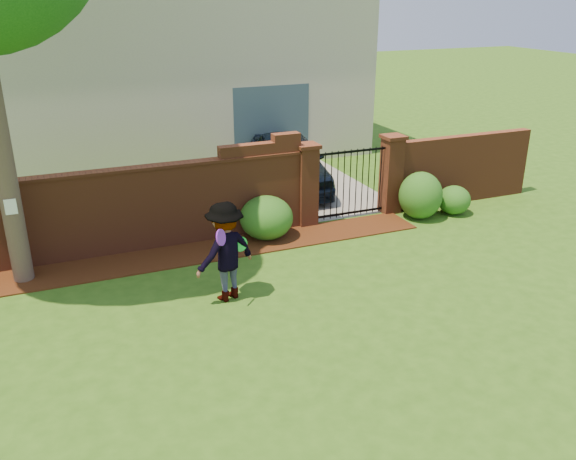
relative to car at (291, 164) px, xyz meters
name	(u,v)px	position (x,y,z in m)	size (l,w,h in m)	color
ground	(271,330)	(-3.06, -6.48, -0.73)	(80.00, 80.00, 0.01)	#2F5715
mulch_bed	(167,258)	(-4.01, -3.14, -0.71)	(11.10, 1.08, 0.03)	#37180A
brick_wall	(104,211)	(-5.07, -2.48, 0.20)	(8.70, 0.31, 2.16)	brown
brick_wall_return	(460,169)	(3.54, -2.48, 0.13)	(4.00, 0.25, 1.70)	brown
pillar_left	(307,184)	(-0.66, -2.48, 0.23)	(0.50, 0.50, 1.88)	brown
pillar_right	(391,174)	(1.54, -2.48, 0.23)	(0.50, 0.50, 1.88)	brown
iron_gate	(350,183)	(0.44, -2.48, 0.13)	(1.78, 0.03, 1.60)	black
driveway	(285,173)	(0.44, 1.52, -0.72)	(3.20, 8.00, 0.01)	gray
house	(164,53)	(-2.06, 5.52, 2.44)	(12.40, 6.40, 6.30)	beige
car	(291,164)	(0.00, 0.00, 0.00)	(1.71, 4.25, 1.45)	black
paper_notice	(11,207)	(-6.66, -3.27, 0.78)	(0.20, 0.01, 0.28)	white
shrub_left	(266,218)	(-1.79, -2.91, -0.26)	(1.15, 1.15, 0.94)	#195519
shrub_middle	(421,195)	(1.97, -3.12, -0.17)	(1.01, 1.01, 1.11)	#195519
shrub_right	(454,200)	(2.89, -3.19, -0.38)	(0.78, 0.78, 0.69)	#195519
man	(226,252)	(-3.38, -5.22, 0.15)	(1.14, 0.65, 1.76)	gray
frisbee_purple	(221,237)	(-3.56, -5.59, 0.60)	(0.27, 0.27, 0.03)	purple
frisbee_green	(241,244)	(-3.12, -5.20, 0.26)	(0.26, 0.26, 0.02)	#1CD340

